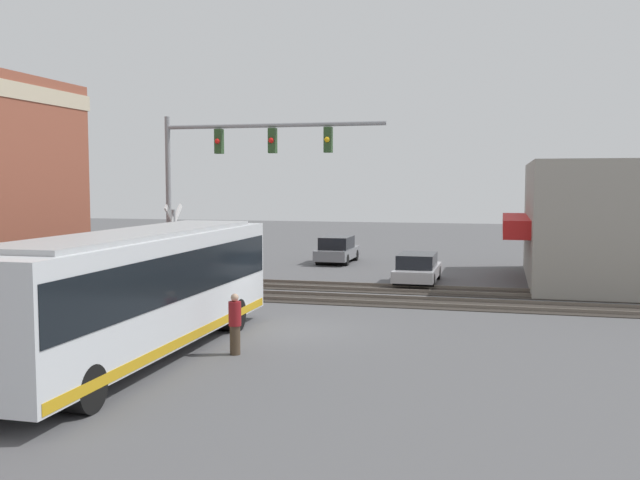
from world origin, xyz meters
TOP-DOWN VIEW (x-y plane):
  - ground_plane at (0.00, 0.00)m, footprint 120.00×120.00m
  - shop_building at (13.73, -11.71)m, footprint 11.46×9.70m
  - city_bus at (-4.37, 2.80)m, footprint 12.20×2.59m
  - traffic_signal_gantry at (3.65, 3.37)m, footprint 0.42×8.36m
  - crossing_signal at (3.34, 5.58)m, footprint 1.41×1.18m
  - rail_track_near at (6.00, 0.00)m, footprint 2.60×60.00m
  - rail_track_far at (9.20, 0.00)m, footprint 2.60×60.00m
  - parked_car_silver at (11.46, -2.60)m, footprint 4.61×1.82m
  - parked_car_grey at (18.58, 2.80)m, footprint 4.34×1.82m
  - pedestrian_at_crossing at (3.95, 5.42)m, footprint 0.34×0.34m
  - pedestrian_near_bus at (-3.35, 0.59)m, footprint 0.34×0.34m

SIDE VIEW (x-z plane):
  - ground_plane at x=0.00m, z-range 0.00..0.00m
  - rail_track_near at x=6.00m, z-range -0.05..0.10m
  - rail_track_far at x=9.20m, z-range -0.05..0.10m
  - parked_car_silver at x=11.46m, z-range -0.04..1.33m
  - parked_car_grey at x=18.58m, z-range -0.06..1.46m
  - pedestrian_near_bus at x=-3.35m, z-range 0.01..1.66m
  - pedestrian_at_crossing at x=3.95m, z-range 0.02..1.75m
  - city_bus at x=-4.37m, z-range 0.18..3.53m
  - crossing_signal at x=3.34m, z-range 0.39..4.20m
  - shop_building at x=13.73m, z-range 0.00..5.52m
  - traffic_signal_gantry at x=3.65m, z-range 1.75..8.81m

